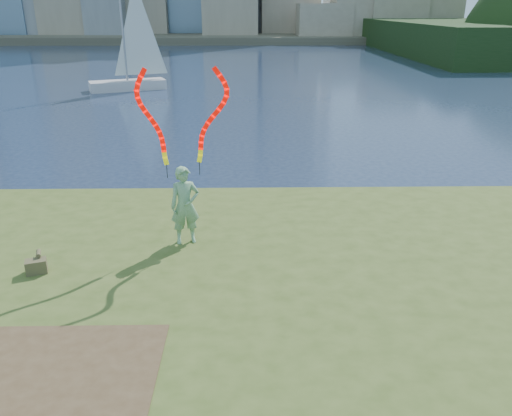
{
  "coord_description": "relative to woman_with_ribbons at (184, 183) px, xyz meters",
  "views": [
    {
      "loc": [
        0.71,
        -8.68,
        5.72
      ],
      "look_at": [
        0.89,
        1.0,
        1.81
      ],
      "focal_mm": 35.0,
      "sensor_mm": 36.0,
      "label": 1
    }
  ],
  "objects": [
    {
      "name": "far_shore",
      "position": [
        0.66,
        93.47,
        -1.59
      ],
      "size": [
        320.0,
        40.0,
        1.2
      ],
      "primitive_type": "cube",
      "color": "#4B4637",
      "rests_on": "ground"
    },
    {
      "name": "grassy_knoll",
      "position": [
        0.66,
        -3.82,
        -1.86
      ],
      "size": [
        20.0,
        18.0,
        0.8
      ],
      "color": "#3C4C1B",
      "rests_on": "ground"
    },
    {
      "name": "dirt_patch",
      "position": [
        -1.54,
        -4.73,
        -1.38
      ],
      "size": [
        3.2,
        3.0,
        0.02
      ],
      "primitive_type": "cube",
      "color": "#47331E",
      "rests_on": "grassy_knoll"
    },
    {
      "name": "woman_with_ribbons",
      "position": [
        0.0,
        0.0,
        0.0
      ],
      "size": [
        2.04,
        0.68,
        4.13
      ],
      "rotation": [
        0.0,
        0.0,
        0.25
      ],
      "color": "#1F6725",
      "rests_on": "grassy_knoll"
    },
    {
      "name": "canvas_bag",
      "position": [
        -2.83,
        -1.37,
        -1.24
      ],
      "size": [
        0.46,
        0.52,
        0.38
      ],
      "rotation": [
        0.0,
        0.0,
        0.34
      ],
      "color": "#474525",
      "rests_on": "grassy_knoll"
    },
    {
      "name": "sailboat",
      "position": [
        -7.13,
        27.66,
        -0.69
      ],
      "size": [
        5.68,
        3.63,
        8.73
      ],
      "rotation": [
        0.0,
        0.0,
        0.38
      ],
      "color": "beige",
      "rests_on": "ground"
    },
    {
      "name": "ground",
      "position": [
        0.66,
        -1.53,
        -2.19
      ],
      "size": [
        320.0,
        320.0,
        0.0
      ],
      "primitive_type": "plane",
      "color": "#192640",
      "rests_on": "ground"
    }
  ]
}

